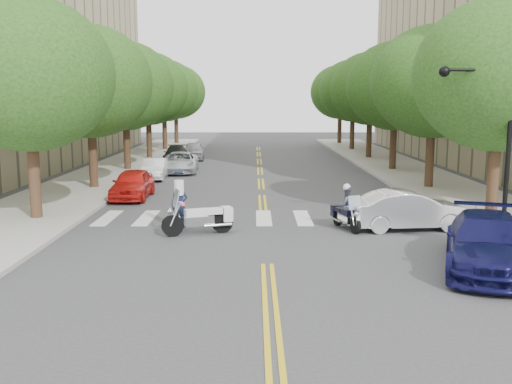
{
  "coord_description": "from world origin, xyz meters",
  "views": [
    {
      "loc": [
        -0.36,
        -15.65,
        4.58
      ],
      "look_at": [
        -0.31,
        4.92,
        1.3
      ],
      "focal_mm": 40.0,
      "sensor_mm": 36.0,
      "label": 1
    }
  ],
  "objects_px": {
    "motorcycle_parked": "(204,218)",
    "motorcycle_police": "(346,209)",
    "convertible": "(409,210)",
    "sedan_blue": "(487,243)",
    "officer_standing": "(179,205)"
  },
  "relations": [
    {
      "from": "convertible",
      "to": "sedan_blue",
      "type": "distance_m",
      "value": 5.06
    },
    {
      "from": "officer_standing",
      "to": "convertible",
      "type": "distance_m",
      "value": 8.32
    },
    {
      "from": "motorcycle_police",
      "to": "officer_standing",
      "type": "xyz_separation_m",
      "value": [
        -6.03,
        0.26,
        0.09
      ]
    },
    {
      "from": "motorcycle_police",
      "to": "officer_standing",
      "type": "distance_m",
      "value": 6.04
    },
    {
      "from": "motorcycle_parked",
      "to": "convertible",
      "type": "distance_m",
      "value": 7.36
    },
    {
      "from": "motorcycle_police",
      "to": "officer_standing",
      "type": "height_order",
      "value": "officer_standing"
    },
    {
      "from": "motorcycle_police",
      "to": "convertible",
      "type": "height_order",
      "value": "motorcycle_police"
    },
    {
      "from": "motorcycle_parked",
      "to": "motorcycle_police",
      "type": "bearing_deg",
      "value": -100.72
    },
    {
      "from": "motorcycle_parked",
      "to": "sedan_blue",
      "type": "relative_size",
      "value": 0.47
    },
    {
      "from": "sedan_blue",
      "to": "motorcycle_parked",
      "type": "bearing_deg",
      "value": 171.41
    },
    {
      "from": "motorcycle_parked",
      "to": "sedan_blue",
      "type": "xyz_separation_m",
      "value": [
        8.12,
        -4.27,
        0.19
      ]
    },
    {
      "from": "motorcycle_parked",
      "to": "convertible",
      "type": "xyz_separation_m",
      "value": [
        7.33,
        0.73,
        0.14
      ]
    },
    {
      "from": "motorcycle_police",
      "to": "convertible",
      "type": "distance_m",
      "value": 2.28
    },
    {
      "from": "motorcycle_police",
      "to": "officer_standing",
      "type": "bearing_deg",
      "value": -18.94
    },
    {
      "from": "motorcycle_police",
      "to": "motorcycle_parked",
      "type": "distance_m",
      "value": 5.11
    }
  ]
}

